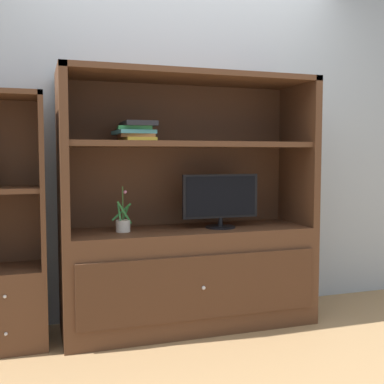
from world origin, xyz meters
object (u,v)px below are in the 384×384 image
object	(u,v)px
bookshelf_tall	(6,263)
tv_monitor	(221,199)
potted_plant	(123,225)
magazine_stack	(136,131)
media_console	(189,249)

from	to	relation	value
bookshelf_tall	tv_monitor	bearing A→B (deg)	-2.32
potted_plant	magazine_stack	distance (m)	0.61
media_console	potted_plant	world-z (taller)	media_console
potted_plant	media_console	bearing A→B (deg)	1.46
tv_monitor	magazine_stack	xyz separation A→B (m)	(-0.57, 0.04, 0.45)
magazine_stack	potted_plant	bearing A→B (deg)	-177.30
potted_plant	bookshelf_tall	size ratio (longest dim) A/B	0.19
tv_monitor	magazine_stack	bearing A→B (deg)	175.59
tv_monitor	potted_plant	bearing A→B (deg)	176.55
media_console	magazine_stack	xyz separation A→B (m)	(-0.36, -0.01, 0.79)
media_console	bookshelf_tall	bearing A→B (deg)	179.80
potted_plant	magazine_stack	bearing A→B (deg)	2.70
media_console	potted_plant	distance (m)	0.49
media_console	tv_monitor	size ratio (longest dim) A/B	3.17
tv_monitor	bookshelf_tall	xyz separation A→B (m)	(-1.37, 0.06, -0.35)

